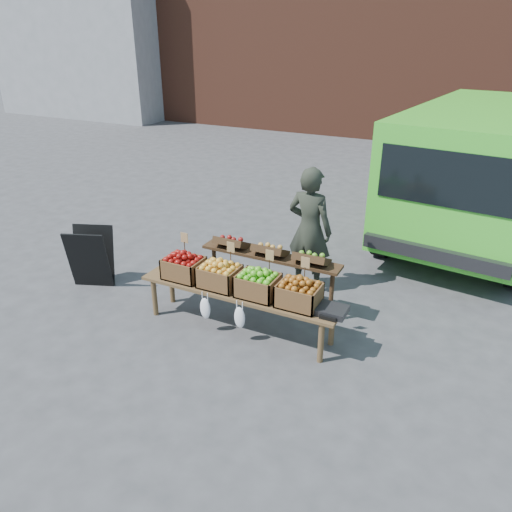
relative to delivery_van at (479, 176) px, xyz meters
The scene contains 12 objects.
ground 5.84m from the delivery_van, 120.18° to the right, with size 80.00×80.00×0.00m, color #434346.
grey_building 18.84m from the delivery_van, 154.48° to the left, with size 8.00×3.00×7.00m, color gray.
delivery_van is the anchor object (origin of this frame).
vendor 3.81m from the delivery_van, 121.77° to the right, with size 0.69×0.45×1.88m, color #262B21.
chalkboard_sign 6.82m from the delivery_van, 136.98° to the right, with size 0.62×0.34×0.94m, color black, non-canonical shape.
back_table 4.64m from the delivery_van, 119.69° to the right, with size 2.10×0.44×1.04m, color #372414, non-canonical shape.
display_bench 5.36m from the delivery_van, 116.82° to the right, with size 2.70×0.56×0.57m, color brown, non-canonical shape.
crate_golden_apples 5.72m from the delivery_van, 124.25° to the right, with size 0.50×0.40×0.28m, color #7F0100, non-canonical shape.
crate_russet_pears 5.43m from the delivery_van, 119.42° to the right, with size 0.50×0.40×0.28m, color gold, non-canonical shape.
crate_red_apples 5.18m from the delivery_van, 114.10° to the right, with size 0.50×0.40×0.28m, color #319D0F, non-canonical shape.
crate_green_apples 4.98m from the delivery_van, 108.29° to the right, with size 0.50×0.40×0.28m, color #A06114, non-canonical shape.
weighing_scale 4.88m from the delivery_van, 103.51° to the right, with size 0.34×0.30×0.08m, color black.
Camera 1 is at (3.19, -4.67, 3.63)m, focal length 35.00 mm.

